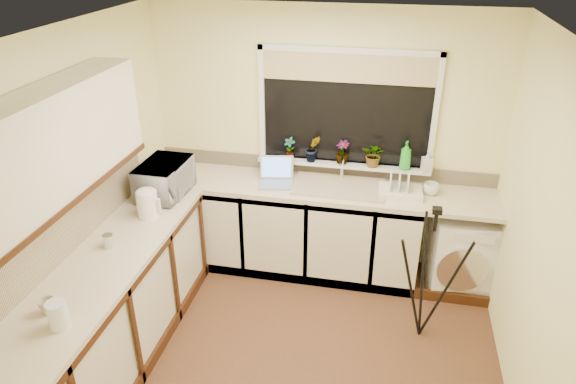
# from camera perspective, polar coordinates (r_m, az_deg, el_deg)

# --- Properties ---
(floor) EXTENTS (3.20, 3.20, 0.00)m
(floor) POSITION_cam_1_polar(r_m,az_deg,el_deg) (4.29, 0.33, -17.37)
(floor) COLOR brown
(floor) RESTS_ON ground
(ceiling) EXTENTS (3.20, 3.20, 0.00)m
(ceiling) POSITION_cam_1_polar(r_m,az_deg,el_deg) (3.11, 0.45, 16.78)
(ceiling) COLOR white
(ceiling) RESTS_ON ground
(wall_back) EXTENTS (3.20, 0.00, 3.20)m
(wall_back) POSITION_cam_1_polar(r_m,az_deg,el_deg) (4.88, 3.88, 5.62)
(wall_back) COLOR #FEF9A9
(wall_back) RESTS_ON ground
(wall_left) EXTENTS (0.00, 3.00, 3.00)m
(wall_left) POSITION_cam_1_polar(r_m,az_deg,el_deg) (4.13, -21.95, -0.60)
(wall_left) COLOR #FEF9A9
(wall_left) RESTS_ON ground
(wall_right) EXTENTS (0.00, 3.00, 3.00)m
(wall_right) POSITION_cam_1_polar(r_m,az_deg,el_deg) (3.63, 26.08, -5.37)
(wall_right) COLOR #FEF9A9
(wall_right) RESTS_ON ground
(base_cabinet_back) EXTENTS (2.55, 0.60, 0.86)m
(base_cabinet_back) POSITION_cam_1_polar(r_m,az_deg,el_deg) (5.02, -0.58, -3.81)
(base_cabinet_back) COLOR silver
(base_cabinet_back) RESTS_ON floor
(base_cabinet_left) EXTENTS (0.54, 2.40, 0.86)m
(base_cabinet_left) POSITION_cam_1_polar(r_m,az_deg,el_deg) (4.19, -18.68, -12.57)
(base_cabinet_left) COLOR silver
(base_cabinet_left) RESTS_ON floor
(worktop_back) EXTENTS (3.20, 0.60, 0.04)m
(worktop_back) POSITION_cam_1_polar(r_m,az_deg,el_deg) (4.75, 3.23, 0.45)
(worktop_back) COLOR beige
(worktop_back) RESTS_ON base_cabinet_back
(worktop_left) EXTENTS (0.60, 2.40, 0.04)m
(worktop_left) POSITION_cam_1_polar(r_m,az_deg,el_deg) (3.93, -19.65, -7.48)
(worktop_left) COLOR beige
(worktop_left) RESTS_ON base_cabinet_left
(upper_cabinet) EXTENTS (0.28, 1.90, 0.70)m
(upper_cabinet) POSITION_cam_1_polar(r_m,az_deg,el_deg) (3.48, -25.17, 4.16)
(upper_cabinet) COLOR silver
(upper_cabinet) RESTS_ON wall_left
(splashback_left) EXTENTS (0.02, 2.40, 0.45)m
(splashback_left) POSITION_cam_1_polar(r_m,az_deg,el_deg) (3.96, -23.80, -3.87)
(splashback_left) COLOR beige
(splashback_left) RESTS_ON wall_left
(splashback_back) EXTENTS (3.20, 0.02, 0.14)m
(splashback_back) POSITION_cam_1_polar(r_m,az_deg,el_deg) (4.97, 3.77, 2.83)
(splashback_back) COLOR beige
(splashback_back) RESTS_ON wall_back
(window_glass) EXTENTS (1.50, 0.02, 1.00)m
(window_glass) POSITION_cam_1_polar(r_m,az_deg,el_deg) (4.74, 6.40, 9.01)
(window_glass) COLOR black
(window_glass) RESTS_ON wall_back
(window_blind) EXTENTS (1.50, 0.02, 0.25)m
(window_blind) POSITION_cam_1_polar(r_m,az_deg,el_deg) (4.61, 6.61, 13.35)
(window_blind) COLOR tan
(window_blind) RESTS_ON wall_back
(windowsill) EXTENTS (1.60, 0.14, 0.03)m
(windowsill) POSITION_cam_1_polar(r_m,az_deg,el_deg) (4.87, 6.02, 3.05)
(windowsill) COLOR white
(windowsill) RESTS_ON wall_back
(sink) EXTENTS (0.82, 0.46, 0.03)m
(sink) POSITION_cam_1_polar(r_m,az_deg,el_deg) (4.71, 5.64, 0.58)
(sink) COLOR tan
(sink) RESTS_ON worktop_back
(faucet) EXTENTS (0.03, 0.03, 0.24)m
(faucet) POSITION_cam_1_polar(r_m,az_deg,el_deg) (4.83, 5.95, 2.65)
(faucet) COLOR silver
(faucet) RESTS_ON worktop_back
(washing_machine) EXTENTS (0.58, 0.56, 0.74)m
(washing_machine) POSITION_cam_1_polar(r_m,az_deg,el_deg) (5.02, 18.33, -6.15)
(washing_machine) COLOR white
(washing_machine) RESTS_ON floor
(laptop) EXTENTS (0.36, 0.36, 0.22)m
(laptop) POSITION_cam_1_polar(r_m,az_deg,el_deg) (4.78, -1.28, 1.73)
(laptop) COLOR #9898A0
(laptop) RESTS_ON worktop_back
(kettle) EXTENTS (0.17, 0.17, 0.22)m
(kettle) POSITION_cam_1_polar(r_m,az_deg,el_deg) (4.34, -15.16, -1.33)
(kettle) COLOR white
(kettle) RESTS_ON worktop_left
(dish_rack) EXTENTS (0.39, 0.30, 0.06)m
(dish_rack) POSITION_cam_1_polar(r_m,az_deg,el_deg) (4.67, 12.22, -0.01)
(dish_rack) COLOR white
(dish_rack) RESTS_ON worktop_back
(tripod) EXTENTS (0.76, 0.76, 1.19)m
(tripod) POSITION_cam_1_polar(r_m,az_deg,el_deg) (4.22, 15.07, -8.80)
(tripod) COLOR black
(tripod) RESTS_ON floor
(glass_jug) EXTENTS (0.12, 0.12, 0.17)m
(glass_jug) POSITION_cam_1_polar(r_m,az_deg,el_deg) (3.39, -23.95, -12.22)
(glass_jug) COLOR white
(glass_jug) RESTS_ON worktop_left
(steel_jar) EXTENTS (0.08, 0.08, 0.11)m
(steel_jar) POSITION_cam_1_polar(r_m,az_deg,el_deg) (4.04, -19.12, -5.11)
(steel_jar) COLOR silver
(steel_jar) RESTS_ON worktop_left
(microwave) EXTENTS (0.38, 0.55, 0.30)m
(microwave) POSITION_cam_1_polar(r_m,az_deg,el_deg) (4.65, -13.40, 1.43)
(microwave) COLOR silver
(microwave) RESTS_ON worktop_left
(plant_a) EXTENTS (0.13, 0.10, 0.21)m
(plant_a) POSITION_cam_1_polar(r_m,az_deg,el_deg) (4.89, 0.18, 4.83)
(plant_a) COLOR #999999
(plant_a) RESTS_ON windowsill
(plant_b) EXTENTS (0.17, 0.16, 0.25)m
(plant_b) POSITION_cam_1_polar(r_m,az_deg,el_deg) (4.82, 2.73, 4.78)
(plant_b) COLOR #999999
(plant_b) RESTS_ON windowsill
(plant_c) EXTENTS (0.16, 0.16, 0.22)m
(plant_c) POSITION_cam_1_polar(r_m,az_deg,el_deg) (4.81, 5.97, 4.38)
(plant_c) COLOR #999999
(plant_c) RESTS_ON windowsill
(plant_d) EXTENTS (0.25, 0.24, 0.23)m
(plant_d) POSITION_cam_1_polar(r_m,az_deg,el_deg) (4.78, 9.45, 4.04)
(plant_d) COLOR #999999
(plant_d) RESTS_ON windowsill
(soap_bottle_green) EXTENTS (0.12, 0.12, 0.27)m
(soap_bottle_green) POSITION_cam_1_polar(r_m,az_deg,el_deg) (4.77, 12.80, 3.93)
(soap_bottle_green) COLOR green
(soap_bottle_green) RESTS_ON windowsill
(soap_bottle_clear) EXTENTS (0.11, 0.11, 0.19)m
(soap_bottle_clear) POSITION_cam_1_polar(r_m,az_deg,el_deg) (4.79, 15.04, 3.28)
(soap_bottle_clear) COLOR #999999
(soap_bottle_clear) RESTS_ON windowsill
(cup_back) EXTENTS (0.17, 0.17, 0.10)m
(cup_back) POSITION_cam_1_polar(r_m,az_deg,el_deg) (4.73, 15.43, 0.32)
(cup_back) COLOR white
(cup_back) RESTS_ON worktop_back
(cup_left) EXTENTS (0.11, 0.11, 0.09)m
(cup_left) POSITION_cam_1_polar(r_m,az_deg,el_deg) (3.55, -24.91, -11.31)
(cup_left) COLOR #BFB79D
(cup_left) RESTS_ON worktop_left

